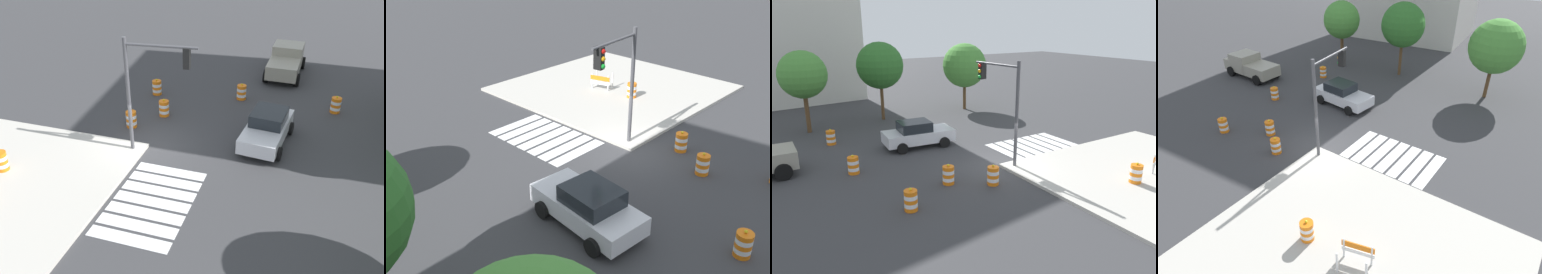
# 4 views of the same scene
# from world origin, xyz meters

# --- Properties ---
(ground_plane) EXTENTS (120.00, 120.00, 0.00)m
(ground_plane) POSITION_xyz_m (0.00, 0.00, 0.00)
(ground_plane) COLOR #38383A
(crosswalk_stripes) EXTENTS (5.10, 3.20, 0.02)m
(crosswalk_stripes) POSITION_xyz_m (4.00, 1.80, 0.01)
(crosswalk_stripes) COLOR silver
(crosswalk_stripes) RESTS_ON ground
(sports_car) EXTENTS (4.46, 2.46, 1.63)m
(sports_car) POSITION_xyz_m (-2.22, 5.46, 0.81)
(sports_car) COLOR silver
(sports_car) RESTS_ON ground
(traffic_barrel_near_corner) EXTENTS (0.56, 0.56, 1.02)m
(traffic_barrel_near_corner) POSITION_xyz_m (-6.92, 3.20, 0.45)
(traffic_barrel_near_corner) COLOR orange
(traffic_barrel_near_corner) RESTS_ON ground
(traffic_barrel_crosswalk_end) EXTENTS (0.56, 0.56, 1.02)m
(traffic_barrel_crosswalk_end) POSITION_xyz_m (-1.63, -1.69, 0.45)
(traffic_barrel_crosswalk_end) COLOR orange
(traffic_barrel_crosswalk_end) RESTS_ON ground
(traffic_barrel_median_near) EXTENTS (0.56, 0.56, 1.02)m
(traffic_barrel_median_near) POSITION_xyz_m (-3.41, -0.50, 0.45)
(traffic_barrel_median_near) COLOR orange
(traffic_barrel_median_near) RESTS_ON ground
(traffic_barrel_median_far) EXTENTS (0.56, 0.56, 1.02)m
(traffic_barrel_median_far) POSITION_xyz_m (-6.76, 8.71, 0.45)
(traffic_barrel_median_far) COLOR orange
(traffic_barrel_median_far) RESTS_ON ground
(traffic_barrel_far_curb) EXTENTS (0.56, 0.56, 1.02)m
(traffic_barrel_far_curb) POSITION_xyz_m (-6.03, -1.98, 0.45)
(traffic_barrel_far_curb) COLOR orange
(traffic_barrel_far_curb) RESTS_ON ground
(traffic_barrel_on_sidewalk) EXTENTS (0.56, 0.56, 1.02)m
(traffic_barrel_on_sidewalk) POSITION_xyz_m (4.06, -5.37, 0.60)
(traffic_barrel_on_sidewalk) COLOR orange
(traffic_barrel_on_sidewalk) RESTS_ON sidewalk_corner
(traffic_light_pole) EXTENTS (0.68, 3.28, 5.50)m
(traffic_light_pole) POSITION_xyz_m (0.46, 0.53, 3.91)
(traffic_light_pole) COLOR #4C4C51
(traffic_light_pole) RESTS_ON sidewalk_corner
(street_tree_streetside_near) EXTENTS (3.59, 3.59, 6.07)m
(street_tree_streetside_near) POSITION_xyz_m (-1.68, 13.08, 4.26)
(street_tree_streetside_near) COLOR brown
(street_tree_streetside_near) RESTS_ON ground
(street_tree_streetside_mid) EXTENTS (3.25, 3.25, 5.70)m
(street_tree_streetside_mid) POSITION_xyz_m (-7.41, 12.35, 4.05)
(street_tree_streetside_mid) COLOR brown
(street_tree_streetside_mid) RESTS_ON ground
(street_tree_streetside_far) EXTENTS (3.79, 3.79, 5.76)m
(street_tree_streetside_far) POSITION_xyz_m (5.84, 12.82, 3.86)
(street_tree_streetside_far) COLOR brown
(street_tree_streetside_far) RESTS_ON ground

